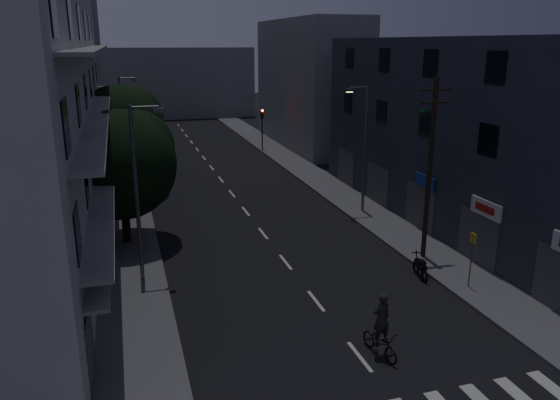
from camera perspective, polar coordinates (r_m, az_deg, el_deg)
ground at (r=40.66m, az=-5.18°, el=0.83°), size 160.00×160.00×0.00m
sidewalk_left at (r=39.94m, az=-15.78°, el=0.11°), size 3.00×90.00×0.15m
sidewalk_right at (r=42.67m, az=4.74°, el=1.68°), size 3.00×90.00×0.15m
lane_markings at (r=46.62m, az=-6.70°, el=2.78°), size 0.15×60.50×0.01m
building_left at (r=32.04m, az=-24.56°, el=8.07°), size 7.00×36.00×14.00m
building_right at (r=34.11m, az=18.84°, el=6.52°), size 6.19×28.00×11.00m
building_far_left at (r=61.73m, az=-21.08°, el=12.61°), size 6.00×20.00×16.00m
building_far_right at (r=58.98m, az=3.03°, el=12.05°), size 6.00×20.00×13.00m
building_far_end at (r=84.03m, az=-11.48°, el=11.96°), size 24.00×8.00×10.00m
tree_near at (r=30.19m, az=-16.18°, el=4.01°), size 5.87×5.87×7.24m
tree_mid at (r=40.54m, az=-16.33°, el=7.42°), size 6.30×6.30×7.75m
tree_far at (r=47.50m, az=-16.24°, el=8.26°), size 5.86×5.86×7.25m
traffic_signal_far_right at (r=55.50m, az=-1.87°, el=8.28°), size 0.28×0.37×4.10m
traffic_signal_far_left at (r=54.84m, az=-15.49°, el=7.61°), size 0.28×0.37×4.10m
street_lamp_left_near at (r=24.89m, az=-14.56°, el=1.44°), size 1.51×0.25×8.00m
street_lamp_right at (r=34.94m, az=8.73°, el=5.91°), size 1.51×0.25×8.00m
street_lamp_left_far at (r=44.95m, az=-16.00°, el=7.74°), size 1.51×0.25×8.00m
utility_pole at (r=27.74m, az=15.38°, el=3.43°), size 1.80×0.24×9.00m
bus_stop_sign at (r=25.58m, az=19.43°, el=-4.96°), size 0.06×0.35×2.52m
motorcycle at (r=26.76m, az=14.46°, el=-6.89°), size 0.57×1.80×1.16m
cyclist at (r=20.06m, az=10.46°, el=-13.69°), size 1.03×1.99×2.40m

